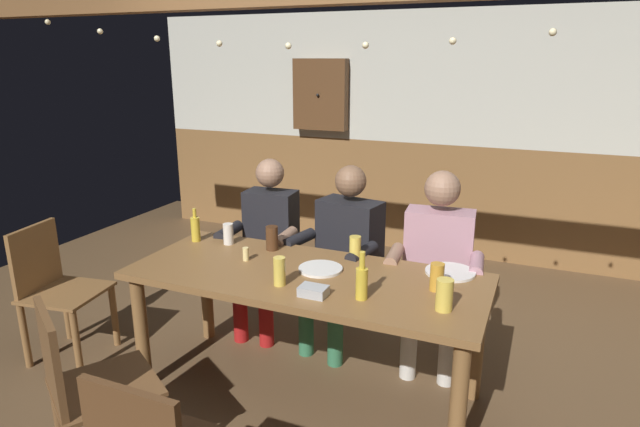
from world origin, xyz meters
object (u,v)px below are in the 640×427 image
(chair_empty_near_left, at_px, (86,388))
(wall_dart_cabinet, at_px, (320,95))
(pint_glass_2, at_px, (280,271))
(table_candle, at_px, (246,254))
(chair_empty_near_right, at_px, (55,288))
(pint_glass_5, at_px, (228,234))
(plate_0, at_px, (450,272))
(pint_glass_1, at_px, (444,295))
(person_0, at_px, (267,239))
(person_1, at_px, (344,249))
(plate_1, at_px, (320,269))
(pint_glass_0, at_px, (272,238))
(pint_glass_4, at_px, (355,248))
(dining_table, at_px, (306,290))
(pint_glass_3, at_px, (437,277))
(person_2, at_px, (437,260))
(bottle_0, at_px, (195,228))
(bottle_1, at_px, (362,281))

(chair_empty_near_left, relative_size, wall_dart_cabinet, 1.26)
(pint_glass_2, bearing_deg, table_candle, 145.35)
(chair_empty_near_left, bearing_deg, chair_empty_near_right, 176.37)
(pint_glass_5, bearing_deg, plate_0, 2.59)
(table_candle, xyz_separation_m, pint_glass_1, (1.19, -0.20, 0.04))
(person_0, height_order, person_1, same)
(person_1, height_order, plate_1, person_1)
(pint_glass_0, xyz_separation_m, pint_glass_4, (0.52, 0.06, -0.01))
(dining_table, xyz_separation_m, pint_glass_3, (0.71, 0.06, 0.17))
(person_0, distance_m, person_2, 1.19)
(dining_table, distance_m, plate_1, 0.14)
(person_1, distance_m, pint_glass_2, 0.85)
(plate_1, bearing_deg, table_candle, -175.87)
(dining_table, xyz_separation_m, person_1, (-0.01, 0.64, 0.03))
(table_candle, distance_m, plate_0, 1.18)
(pint_glass_4, bearing_deg, bottle_0, -174.40)
(pint_glass_2, bearing_deg, bottle_0, 153.21)
(person_2, relative_size, pint_glass_3, 8.62)
(dining_table, relative_size, bottle_0, 9.00)
(pint_glass_1, relative_size, pint_glass_3, 1.08)
(chair_empty_near_right, xyz_separation_m, pint_glass_4, (1.83, 0.58, 0.34))
(chair_empty_near_left, height_order, pint_glass_0, pint_glass_0)
(pint_glass_0, xyz_separation_m, wall_dart_cabinet, (-0.65, 2.30, 0.71))
(person_0, distance_m, table_candle, 0.63)
(chair_empty_near_left, bearing_deg, pint_glass_3, 70.71)
(dining_table, height_order, person_2, person_2)
(chair_empty_near_left, height_order, pint_glass_4, pint_glass_4)
(pint_glass_1, bearing_deg, pint_glass_0, 159.78)
(person_0, height_order, bottle_0, person_0)
(person_2, xyz_separation_m, pint_glass_3, (0.11, -0.58, 0.13))
(bottle_1, bearing_deg, pint_glass_0, 148.45)
(chair_empty_near_right, relative_size, bottle_0, 4.00)
(chair_empty_near_right, height_order, pint_glass_2, pint_glass_2)
(pint_glass_0, bearing_deg, pint_glass_1, -20.22)
(chair_empty_near_left, xyz_separation_m, bottle_1, (1.02, 0.81, 0.37))
(table_candle, xyz_separation_m, plate_1, (0.46, 0.03, -0.03))
(dining_table, distance_m, person_0, 0.86)
(person_0, bearing_deg, pint_glass_5, 75.59)
(plate_0, distance_m, pint_glass_2, 0.95)
(pint_glass_5, bearing_deg, person_0, 79.52)
(bottle_1, bearing_deg, person_1, 115.89)
(plate_1, height_order, pint_glass_3, pint_glass_3)
(pint_glass_1, distance_m, wall_dart_cabinet, 3.34)
(pint_glass_0, height_order, pint_glass_1, pint_glass_1)
(pint_glass_5, bearing_deg, pint_glass_0, 2.66)
(bottle_1, bearing_deg, chair_empty_near_left, -141.55)
(dining_table, bearing_deg, chair_empty_near_left, -122.37)
(person_2, relative_size, plate_1, 4.99)
(bottle_1, relative_size, pint_glass_0, 1.64)
(table_candle, bearing_deg, chair_empty_near_left, -102.19)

